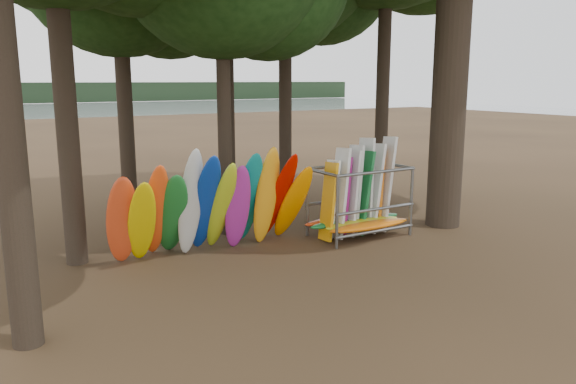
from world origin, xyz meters
TOP-DOWN VIEW (x-y plane):
  - ground at (0.00, 0.00)m, footprint 120.00×120.00m
  - lake at (0.00, 60.00)m, footprint 160.00×160.00m
  - far_shore at (0.00, 110.00)m, footprint 160.00×4.00m
  - kayak_row at (-2.66, 1.37)m, footprint 5.62×2.15m
  - storage_rack at (1.71, 0.79)m, footprint 3.24×1.54m

SIDE VIEW (x-z plane):
  - ground at x=0.00m, z-range 0.00..0.00m
  - lake at x=0.00m, z-range 0.00..0.00m
  - storage_rack at x=1.71m, z-range -0.47..2.43m
  - kayak_row at x=-2.66m, z-range -0.24..2.78m
  - far_shore at x=0.00m, z-range 0.00..4.00m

